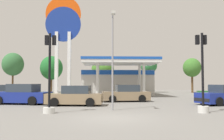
% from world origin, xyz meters
% --- Properties ---
extents(ground_plane, '(90.00, 90.00, 0.00)m').
position_xyz_m(ground_plane, '(0.00, 0.00, 0.00)').
color(ground_plane, slate).
rests_on(ground_plane, ground).
extents(gas_station, '(10.16, 13.18, 4.72)m').
position_xyz_m(gas_station, '(1.72, 24.11, 2.09)').
color(gas_station, beige).
rests_on(gas_station, ground).
extents(station_pole_sign, '(4.62, 0.56, 13.11)m').
position_xyz_m(station_pole_sign, '(-5.61, 19.90, 8.46)').
color(station_pole_sign, white).
rests_on(station_pole_sign, ground).
extents(car_0, '(4.91, 2.81, 1.65)m').
position_xyz_m(car_0, '(-7.08, 8.22, 0.75)').
color(car_0, black).
rests_on(car_0, ground).
extents(car_2, '(4.46, 2.26, 1.55)m').
position_xyz_m(car_2, '(1.72, 10.47, 0.70)').
color(car_2, black).
rests_on(car_2, ground).
extents(car_4, '(4.32, 2.77, 1.44)m').
position_xyz_m(car_4, '(11.72, 13.40, 0.65)').
color(car_4, black).
rests_on(car_4, ground).
extents(car_6, '(4.43, 2.26, 1.54)m').
position_xyz_m(car_6, '(-2.59, 6.77, 0.70)').
color(car_6, black).
rests_on(car_6, ground).
extents(traffic_signal_0, '(0.65, 0.68, 4.72)m').
position_xyz_m(traffic_signal_0, '(5.43, 1.90, 1.73)').
color(traffic_signal_0, silver).
rests_on(traffic_signal_0, ground).
extents(traffic_signal_1, '(0.68, 0.70, 4.67)m').
position_xyz_m(traffic_signal_1, '(-3.57, 2.09, 1.72)').
color(traffic_signal_1, silver).
rests_on(traffic_signal_1, ground).
extents(tree_0, '(3.51, 3.51, 6.68)m').
position_xyz_m(tree_0, '(-15.27, 29.07, 4.76)').
color(tree_0, brown).
rests_on(tree_0, ground).
extents(tree_1, '(3.99, 3.99, 6.47)m').
position_xyz_m(tree_1, '(-9.50, 31.90, 4.33)').
color(tree_1, brown).
rests_on(tree_1, ground).
extents(tree_2, '(4.02, 4.02, 5.76)m').
position_xyz_m(tree_2, '(-0.36, 31.70, 4.12)').
color(tree_2, brown).
rests_on(tree_2, ground).
extents(tree_3, '(2.85, 2.85, 6.10)m').
position_xyz_m(tree_3, '(7.67, 30.22, 4.66)').
color(tree_3, brown).
rests_on(tree_3, ground).
extents(tree_4, '(3.06, 3.06, 5.95)m').
position_xyz_m(tree_4, '(15.05, 29.55, 4.29)').
color(tree_4, brown).
rests_on(tree_4, ground).
extents(corner_streetlamp, '(0.24, 1.48, 6.13)m').
position_xyz_m(corner_streetlamp, '(0.17, 3.21, 3.75)').
color(corner_streetlamp, gray).
rests_on(corner_streetlamp, ground).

